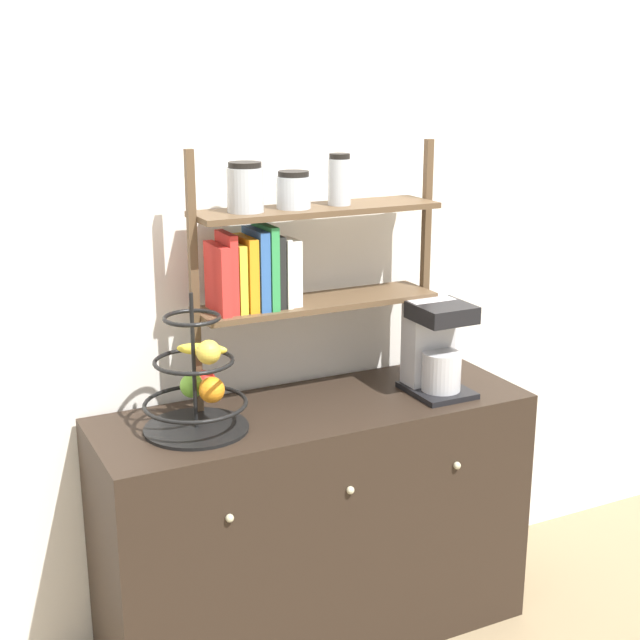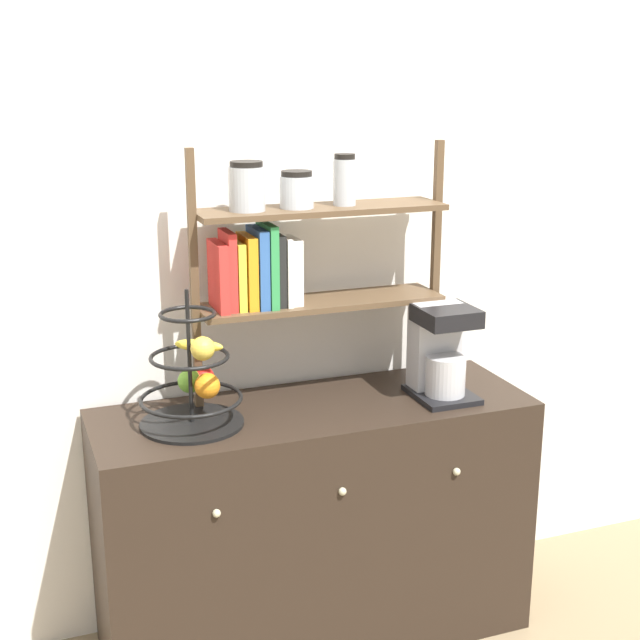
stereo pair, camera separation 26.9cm
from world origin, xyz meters
The scene contains 5 objects.
wall_back centered at (0.00, 0.51, 1.30)m, with size 7.00×0.05×2.60m, color silver.
sideboard centered at (0.00, 0.23, 0.40)m, with size 1.37×0.48×0.81m.
coffee_maker centered at (0.41, 0.19, 0.96)m, with size 0.18×0.22×0.30m.
fruit_stand centered at (-0.38, 0.23, 0.94)m, with size 0.31×0.31×0.41m.
shelf_hutch centered at (-0.05, 0.34, 1.29)m, with size 0.83×0.20×0.79m.
Camera 1 is at (-1.14, -2.09, 1.82)m, focal length 50.00 mm.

